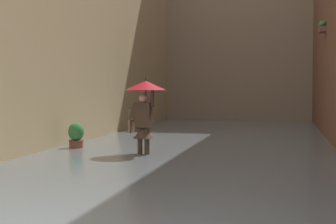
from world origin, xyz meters
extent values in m
plane|color=slate|center=(0.00, -10.00, 0.00)|extent=(60.00, 60.00, 0.00)
cube|color=slate|center=(0.00, -10.00, 0.08)|extent=(7.97, 26.01, 0.15)
cube|color=brown|center=(-3.49, -12.61, 3.67)|extent=(0.20, 0.70, 0.18)
ellipsoid|color=#387F3D|center=(-3.49, -12.61, 3.83)|extent=(0.28, 0.76, 0.24)
cube|color=tan|center=(4.49, -10.00, 4.52)|extent=(1.80, 24.01, 9.05)
cube|color=#4C4233|center=(1.08, -6.77, 0.05)|extent=(0.13, 0.25, 0.10)
cylinder|color=#4C3828|center=(1.08, -6.77, 0.45)|extent=(0.13, 0.13, 0.70)
cube|color=#4C4233|center=(0.90, -6.75, 0.05)|extent=(0.13, 0.25, 0.10)
cylinder|color=#4C3828|center=(0.90, -6.75, 0.45)|extent=(0.13, 0.13, 0.70)
cube|color=#4C3828|center=(0.99, -6.76, 1.09)|extent=(0.40, 0.26, 0.60)
cone|color=#4C3828|center=(0.99, -6.76, 0.68)|extent=(0.55, 0.55, 0.28)
sphere|color=#DBB293|center=(0.99, -6.76, 1.50)|extent=(0.22, 0.22, 0.22)
cylinder|color=#4C3828|center=(0.76, -6.74, 1.51)|extent=(0.09, 0.09, 0.44)
cylinder|color=#4C3828|center=(1.22, -6.78, 1.15)|extent=(0.09, 0.09, 0.48)
cylinder|color=black|center=(0.93, -6.75, 1.60)|extent=(0.02, 0.02, 0.40)
cone|color=red|center=(0.93, -6.75, 1.80)|extent=(0.99, 0.99, 0.22)
cylinder|color=black|center=(0.93, -6.75, 1.94)|extent=(0.01, 0.01, 0.08)
cube|color=#8C6B4C|center=(1.30, -6.77, 0.82)|extent=(0.09, 0.28, 0.32)
torus|color=#8C6B4C|center=(1.30, -6.77, 1.10)|extent=(0.05, 0.30, 0.30)
cylinder|color=brown|center=(3.27, -14.23, 0.17)|extent=(0.29, 0.29, 0.34)
torus|color=brown|center=(3.27, -14.23, 0.34)|extent=(0.33, 0.33, 0.04)
ellipsoid|color=#428947|center=(3.27, -14.23, 0.58)|extent=(0.45, 0.45, 0.48)
cylinder|color=brown|center=(3.08, -7.57, 0.17)|extent=(0.36, 0.36, 0.34)
torus|color=brown|center=(3.08, -7.57, 0.34)|extent=(0.40, 0.40, 0.04)
ellipsoid|color=#387F3D|center=(3.08, -7.57, 0.58)|extent=(0.41, 0.41, 0.49)
camera|label=1|loc=(-2.29, 4.55, 1.73)|focal=52.81mm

